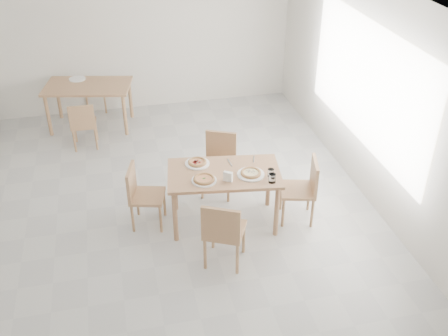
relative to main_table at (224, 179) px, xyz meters
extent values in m
plane|color=#BABAB5|center=(-0.98, 0.22, -0.66)|extent=(7.00, 7.00, 0.00)
plane|color=white|center=(-0.98, 0.22, 2.14)|extent=(7.00, 7.00, 0.00)
plane|color=silver|center=(-0.98, 3.72, 0.74)|extent=(6.00, 0.00, 6.00)
plane|color=silver|center=(2.02, 0.22, 0.74)|extent=(0.00, 7.00, 7.00)
cube|color=white|center=(2.00, 0.52, 0.84)|extent=(1.60, 0.02, 3.20)
cube|color=#A97F57|center=(0.00, 0.00, 0.07)|extent=(1.46, 0.96, 0.04)
cylinder|color=#A97F57|center=(-0.65, -0.23, -0.30)|extent=(0.06, 0.06, 0.71)
cylinder|color=#A97F57|center=(0.56, -0.40, -0.30)|extent=(0.06, 0.06, 0.71)
cylinder|color=#A97F57|center=(-0.56, 0.40, -0.30)|extent=(0.06, 0.06, 0.71)
cylinder|color=#A97F57|center=(0.65, 0.23, -0.30)|extent=(0.06, 0.06, 0.71)
cube|color=tan|center=(-0.16, -0.71, -0.21)|extent=(0.58, 0.58, 0.04)
cube|color=tan|center=(-0.24, -0.89, 0.01)|extent=(0.41, 0.23, 0.41)
cylinder|color=tan|center=(0.09, -0.63, -0.45)|extent=(0.04, 0.04, 0.42)
cylinder|color=tan|center=(-0.24, -0.47, -0.45)|extent=(0.04, 0.04, 0.42)
cylinder|color=tan|center=(-0.07, -0.96, -0.45)|extent=(0.04, 0.04, 0.42)
cylinder|color=tan|center=(-0.40, -0.80, -0.45)|extent=(0.04, 0.04, 0.42)
cube|color=tan|center=(0.07, 0.66, -0.22)|extent=(0.56, 0.56, 0.04)
cube|color=tan|center=(0.15, 0.83, 0.00)|extent=(0.40, 0.22, 0.40)
cylinder|color=tan|center=(-0.17, 0.57, -0.45)|extent=(0.04, 0.04, 0.41)
cylinder|color=tan|center=(0.16, 0.42, -0.45)|extent=(0.04, 0.04, 0.41)
cylinder|color=tan|center=(-0.02, 0.90, -0.45)|extent=(0.04, 0.04, 0.41)
cylinder|color=tan|center=(0.31, 0.75, -0.45)|extent=(0.04, 0.04, 0.41)
cube|color=tan|center=(-0.93, 0.18, -0.24)|extent=(0.50, 0.50, 0.04)
cube|color=tan|center=(-1.11, 0.23, -0.03)|extent=(0.14, 0.40, 0.39)
cylinder|color=tan|center=(-0.81, -0.03, -0.46)|extent=(0.03, 0.03, 0.40)
cylinder|color=tan|center=(-0.72, 0.30, -0.46)|extent=(0.03, 0.03, 0.40)
cylinder|color=tan|center=(-1.15, 0.06, -0.46)|extent=(0.03, 0.03, 0.40)
cylinder|color=tan|center=(-1.06, 0.39, -0.46)|extent=(0.03, 0.03, 0.40)
cube|color=tan|center=(0.92, -0.13, -0.22)|extent=(0.51, 0.51, 0.04)
cube|color=tan|center=(1.11, -0.18, 0.00)|extent=(0.14, 0.42, 0.40)
cylinder|color=tan|center=(0.79, 0.09, -0.45)|extent=(0.04, 0.04, 0.41)
cylinder|color=tan|center=(0.70, -0.26, -0.45)|extent=(0.04, 0.04, 0.41)
cylinder|color=tan|center=(1.14, 0.00, -0.45)|extent=(0.04, 0.04, 0.41)
cylinder|color=tan|center=(1.05, -0.35, -0.45)|extent=(0.04, 0.04, 0.41)
cylinder|color=white|center=(-0.27, -0.14, 0.10)|extent=(0.30, 0.30, 0.02)
cylinder|color=white|center=(0.30, -0.13, 0.10)|extent=(0.33, 0.33, 0.02)
cylinder|color=white|center=(-0.28, 0.26, 0.10)|extent=(0.30, 0.30, 0.02)
cylinder|color=tan|center=(-0.27, -0.14, 0.12)|extent=(0.31, 0.31, 0.01)
torus|color=tan|center=(-0.27, -0.14, 0.13)|extent=(0.31, 0.31, 0.03)
cylinder|color=#CB4723|center=(-0.27, -0.14, 0.13)|extent=(0.24, 0.24, 0.01)
ellipsoid|color=#1E5714|center=(-0.27, -0.14, 0.13)|extent=(0.05, 0.03, 0.01)
cylinder|color=tan|center=(0.30, -0.13, 0.12)|extent=(0.31, 0.31, 0.01)
torus|color=tan|center=(0.30, -0.13, 0.13)|extent=(0.31, 0.31, 0.03)
cylinder|color=#F4EAC8|center=(0.30, -0.13, 0.13)|extent=(0.23, 0.23, 0.01)
cylinder|color=tan|center=(-0.28, 0.26, 0.12)|extent=(0.29, 0.29, 0.01)
torus|color=tan|center=(-0.28, 0.26, 0.13)|extent=(0.29, 0.29, 0.03)
cylinder|color=#CB4723|center=(-0.28, 0.26, 0.13)|extent=(0.22, 0.22, 0.01)
cylinder|color=white|center=(0.50, -0.34, 0.15)|extent=(0.08, 0.08, 0.11)
cylinder|color=white|center=(0.52, -0.22, 0.14)|extent=(0.08, 0.08, 0.10)
cube|color=silver|center=(0.00, -0.21, 0.10)|extent=(0.13, 0.11, 0.01)
cube|color=white|center=(0.00, -0.21, 0.17)|extent=(0.11, 0.09, 0.11)
cube|color=silver|center=(0.12, 0.19, 0.10)|extent=(0.03, 0.18, 0.01)
cube|color=silver|center=(0.43, 0.21, 0.10)|extent=(0.07, 0.16, 0.01)
cube|color=tan|center=(-1.59, 3.12, 0.07)|extent=(1.53, 1.07, 0.04)
cylinder|color=tan|center=(-2.27, 2.93, -0.30)|extent=(0.06, 0.06, 0.71)
cylinder|color=tan|center=(-1.05, 2.66, -0.30)|extent=(0.06, 0.06, 0.71)
cylinder|color=tan|center=(-2.13, 3.57, -0.30)|extent=(0.06, 0.06, 0.71)
cylinder|color=tan|center=(-0.91, 3.30, -0.30)|extent=(0.06, 0.06, 0.71)
cube|color=tan|center=(-1.70, 2.43, -0.26)|extent=(0.39, 0.39, 0.04)
cube|color=tan|center=(-1.70, 2.25, -0.06)|extent=(0.39, 0.04, 0.37)
cylinder|color=tan|center=(-1.53, 2.59, -0.47)|extent=(0.03, 0.03, 0.38)
cylinder|color=tan|center=(-1.86, 2.59, -0.47)|extent=(0.03, 0.03, 0.38)
cylinder|color=tan|center=(-1.54, 2.26, -0.47)|extent=(0.03, 0.03, 0.38)
cylinder|color=tan|center=(-1.87, 2.26, -0.47)|extent=(0.03, 0.03, 0.38)
cube|color=tan|center=(-1.45, 3.78, -0.26)|extent=(0.50, 0.50, 0.04)
cube|color=tan|center=(-1.39, 3.95, -0.06)|extent=(0.38, 0.17, 0.37)
cylinder|color=tan|center=(-1.66, 3.69, -0.47)|extent=(0.03, 0.03, 0.38)
cylinder|color=tan|center=(-1.35, 3.57, -0.47)|extent=(0.03, 0.03, 0.38)
cylinder|color=tan|center=(-1.55, 4.00, -0.47)|extent=(0.03, 0.03, 0.38)
cylinder|color=tan|center=(-1.23, 3.88, -0.47)|extent=(0.03, 0.03, 0.38)
cylinder|color=white|center=(-1.75, 3.40, 0.10)|extent=(0.27, 0.27, 0.02)
camera|label=1|loc=(-1.21, -5.22, 3.50)|focal=42.00mm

